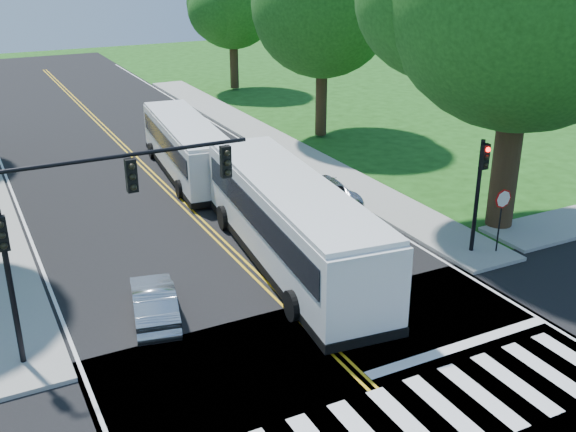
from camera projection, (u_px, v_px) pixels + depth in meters
ground at (396, 412)px, 17.24m from camera, size 140.00×140.00×0.00m
road at (174, 195)px, 32.08m from camera, size 14.00×96.00×0.01m
cross_road at (396, 411)px, 17.23m from camera, size 60.00×12.00×0.01m
center_line at (150, 172)px, 35.38m from camera, size 0.36×70.00×0.01m
edge_line_w at (12, 192)px, 32.50m from camera, size 0.12×70.00×0.01m
edge_line_e at (266, 155)px, 38.26m from camera, size 0.12×70.00×0.01m
crosswalk at (407, 423)px, 16.82m from camera, size 12.60×3.00×0.01m
stop_bar at (461, 346)px, 20.03m from camera, size 6.60×0.40×0.01m
sidewalk_ne at (267, 138)px, 41.34m from camera, size 2.60×40.00×0.15m
tree_east_mid at (323, 5)px, 38.96m from camera, size 8.40×8.40×11.93m
tree_east_far at (232, 3)px, 52.95m from camera, size 7.20×7.20×10.34m
signal_nw at (92, 209)px, 18.42m from camera, size 7.15×0.46×5.66m
signal_ne at (480, 181)px, 24.91m from camera, size 0.30×0.46×4.40m
stop_sign at (502, 205)px, 25.22m from camera, size 0.76×0.08×2.53m
bus_lead at (290, 221)px, 24.58m from camera, size 4.07×12.82×3.26m
bus_follow at (187, 147)px, 34.48m from camera, size 3.40×11.03×2.80m
hatchback at (154, 302)px, 21.24m from camera, size 2.05×3.97×1.25m
suv at (322, 191)px, 30.68m from camera, size 2.64×4.92×1.31m
dark_sedan at (259, 158)px, 35.55m from camera, size 2.59×4.59×1.25m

